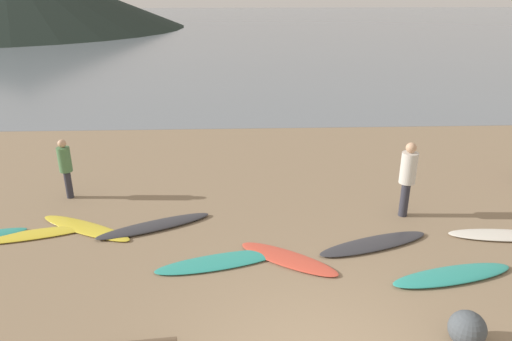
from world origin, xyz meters
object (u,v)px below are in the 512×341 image
object	(u,v)px
surfboard_5	(288,259)
person_1	(65,164)
surfboard_6	(374,244)
person_2	(408,174)
surfboard_2	(85,228)
surfboard_7	(453,275)
surfboard_8	(500,235)
surfboard_1	(33,234)
surfboard_3	(154,226)
surfboard_4	(220,262)
beach_rock_near	(467,329)

from	to	relation	value
surfboard_5	person_1	distance (m)	6.12
surfboard_6	person_1	bearing A→B (deg)	140.91
person_2	surfboard_2	bearing A→B (deg)	105.92
surfboard_6	surfboard_7	bearing A→B (deg)	-64.65
surfboard_8	surfboard_6	bearing A→B (deg)	-169.62
surfboard_1	person_2	size ratio (longest dim) A/B	1.45
surfboard_2	surfboard_7	size ratio (longest dim) A/B	1.02
surfboard_3	surfboard_6	xyz separation A→B (m)	(4.65, -0.95, -0.01)
surfboard_4	person_1	bearing A→B (deg)	126.49
surfboard_2	person_1	bearing A→B (deg)	146.19
surfboard_8	surfboard_4	bearing A→B (deg)	-167.16
surfboard_4	surfboard_5	world-z (taller)	surfboard_5
surfboard_6	person_2	bearing A→B (deg)	32.84
surfboard_2	surfboard_5	size ratio (longest dim) A/B	1.17
person_2	beach_rock_near	distance (m)	4.25
surfboard_1	surfboard_4	xyz separation A→B (m)	(4.03, -1.23, 0.00)
surfboard_4	surfboard_1	bearing A→B (deg)	148.80
surfboard_3	surfboard_5	bearing A→B (deg)	-51.28
surfboard_1	surfboard_3	distance (m)	2.56
beach_rock_near	surfboard_6	bearing A→B (deg)	101.35
surfboard_7	person_2	xyz separation A→B (m)	(-0.09, 2.48, 1.01)
surfboard_5	surfboard_7	world-z (taller)	surfboard_7
surfboard_5	beach_rock_near	xyz separation A→B (m)	(2.41, -2.37, 0.24)
surfboard_3	person_2	bearing A→B (deg)	-20.83
surfboard_2	surfboard_5	bearing A→B (deg)	10.65
surfboard_3	surfboard_8	distance (m)	7.47
beach_rock_near	surfboard_4	bearing A→B (deg)	148.10
surfboard_4	surfboard_7	xyz separation A→B (m)	(4.29, -0.65, 0.01)
surfboard_3	surfboard_7	xyz separation A→B (m)	(5.78, -2.13, -0.00)
surfboard_1	surfboard_5	distance (m)	5.49
surfboard_2	surfboard_3	world-z (taller)	surfboard_3
surfboard_3	surfboard_7	size ratio (longest dim) A/B	1.05
surfboard_5	beach_rock_near	world-z (taller)	beach_rock_near
surfboard_3	beach_rock_near	world-z (taller)	beach_rock_near
surfboard_4	surfboard_5	distance (m)	1.33
surfboard_3	surfboard_5	xyz separation A→B (m)	(2.81, -1.43, -0.02)
beach_rock_near	surfboard_3	bearing A→B (deg)	143.94
surfboard_6	surfboard_8	size ratio (longest dim) A/B	1.16
surfboard_1	surfboard_2	world-z (taller)	surfboard_2
surfboard_8	beach_rock_near	world-z (taller)	beach_rock_near
surfboard_2	person_2	bearing A→B (deg)	31.71
surfboard_4	surfboard_6	size ratio (longest dim) A/B	0.99
surfboard_6	surfboard_4	bearing A→B (deg)	170.84
surfboard_8	surfboard_7	bearing A→B (deg)	-134.09
surfboard_2	surfboard_6	xyz separation A→B (m)	(6.16, -0.95, 0.01)
surfboard_8	surfboard_3	bearing A→B (deg)	-179.92
surfboard_1	person_2	bearing A→B (deg)	-10.88
surfboard_2	surfboard_6	distance (m)	6.23
person_1	surfboard_2	bearing A→B (deg)	-107.19
surfboard_3	person_1	bearing A→B (deg)	120.37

